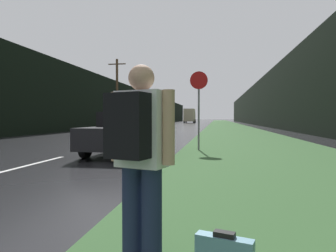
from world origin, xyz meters
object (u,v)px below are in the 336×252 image
object	(u,v)px
stop_sign	(199,102)
delivery_truck	(190,116)
car_passing_near	(127,132)
hitchhiker_with_backpack	(139,153)

from	to	relation	value
stop_sign	delivery_truck	xyz separation A→B (m)	(-5.90, 62.72, -0.00)
stop_sign	car_passing_near	bearing A→B (deg)	-152.26
car_passing_near	delivery_truck	distance (m)	64.10
car_passing_near	delivery_truck	xyz separation A→B (m)	(-3.48, 64.00, 1.09)
hitchhiker_with_backpack	car_passing_near	xyz separation A→B (m)	(-2.48, 7.80, -0.23)
hitchhiker_with_backpack	car_passing_near	size ratio (longest dim) A/B	0.36
car_passing_near	delivery_truck	world-z (taller)	delivery_truck
stop_sign	hitchhiker_with_backpack	bearing A→B (deg)	-89.61
stop_sign	car_passing_near	distance (m)	2.95
delivery_truck	hitchhiker_with_backpack	bearing A→B (deg)	-85.25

